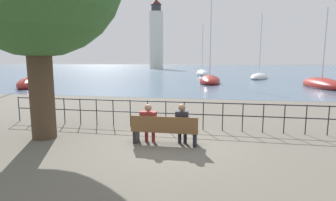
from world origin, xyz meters
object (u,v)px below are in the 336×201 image
object	(u,v)px
sailboat_2	(32,84)
harbor_lighthouse	(156,37)
sailboat_1	(210,80)
sailboat_4	(321,84)
sailboat_3	(259,77)
seated_person_left	(149,122)
park_bench	(165,130)
seated_person_right	(182,122)
sailboat_0	(202,74)

from	to	relation	value
sailboat_2	harbor_lighthouse	size ratio (longest dim) A/B	0.31
sailboat_1	sailboat_4	world-z (taller)	sailboat_1
sailboat_3	seated_person_left	bearing A→B (deg)	-84.61
park_bench	sailboat_3	bearing A→B (deg)	77.16
sailboat_2	sailboat_3	bearing A→B (deg)	12.20
seated_person_left	seated_person_right	xyz separation A→B (m)	(1.04, 0.00, 0.01)
sailboat_2	sailboat_4	size ratio (longest dim) A/B	1.01
seated_person_right	sailboat_2	bearing A→B (deg)	137.65
sailboat_3	sailboat_4	bearing A→B (deg)	-53.86
park_bench	sailboat_4	world-z (taller)	sailboat_4
sailboat_4	harbor_lighthouse	xyz separation A→B (m)	(-34.77, 75.94, 12.35)
sailboat_1	sailboat_2	bearing A→B (deg)	-157.09
sailboat_0	seated_person_left	bearing A→B (deg)	-96.31
sailboat_2	sailboat_1	bearing A→B (deg)	1.49
sailboat_1	sailboat_4	size ratio (longest dim) A/B	1.33
park_bench	sailboat_3	world-z (taller)	sailboat_3
harbor_lighthouse	sailboat_4	bearing A→B (deg)	-65.40
sailboat_1	sailboat_4	xyz separation A→B (m)	(11.27, -3.54, -0.02)
seated_person_right	harbor_lighthouse	xyz separation A→B (m)	(-23.36, 97.04, 11.96)
sailboat_3	sailboat_1	bearing A→B (deg)	-107.44
park_bench	sailboat_3	distance (m)	35.33
seated_person_left	harbor_lighthouse	bearing A→B (deg)	102.95
sailboat_3	sailboat_4	size ratio (longest dim) A/B	1.23
sailboat_2	sailboat_4	world-z (taller)	sailboat_2
seated_person_right	sailboat_4	size ratio (longest dim) A/B	0.15
seated_person_right	sailboat_0	xyz separation A→B (m)	(-1.86, 43.38, -0.34)
seated_person_right	sailboat_1	xyz separation A→B (m)	(0.13, 24.64, -0.38)
seated_person_right	sailboat_1	bearing A→B (deg)	89.70
seated_person_right	sailboat_3	xyz separation A→B (m)	(7.33, 34.37, -0.39)
sailboat_1	seated_person_left	bearing A→B (deg)	-94.86
seated_person_right	sailboat_4	world-z (taller)	sailboat_4
sailboat_0	harbor_lighthouse	bearing A→B (deg)	104.46
seated_person_left	seated_person_right	size ratio (longest dim) A/B	0.97
seated_person_left	sailboat_0	distance (m)	43.39
park_bench	seated_person_right	distance (m)	0.58
sailboat_0	sailboat_3	bearing A→B (deg)	-51.85
seated_person_right	sailboat_2	distance (m)	24.12
park_bench	sailboat_0	distance (m)	43.48
sailboat_2	sailboat_3	xyz separation A→B (m)	(25.16, 18.12, -0.02)
park_bench	seated_person_left	bearing A→B (deg)	171.59
sailboat_2	sailboat_4	distance (m)	29.63
park_bench	harbor_lighthouse	distance (m)	100.51
sailboat_1	sailboat_4	bearing A→B (deg)	-19.58
seated_person_left	sailboat_0	world-z (taller)	sailboat_0
seated_person_right	park_bench	bearing A→B (deg)	-171.35
seated_person_left	sailboat_4	world-z (taller)	sailboat_4
park_bench	sailboat_2	world-z (taller)	sailboat_2
sailboat_0	harbor_lighthouse	size ratio (longest dim) A/B	0.37
seated_person_right	sailboat_1	distance (m)	24.64
sailboat_2	sailboat_3	world-z (taller)	sailboat_3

